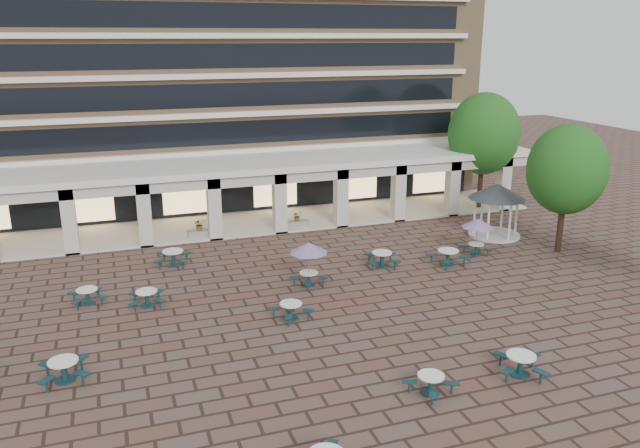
# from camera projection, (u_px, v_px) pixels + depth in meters

# --- Properties ---
(ground) EXTENTS (120.00, 120.00, 0.00)m
(ground) POSITION_uv_depth(u_px,v_px,m) (308.00, 313.00, 28.82)
(ground) COLOR brown
(ground) RESTS_ON ground
(apartment_building) EXTENTS (40.00, 15.50, 25.20)m
(apartment_building) POSITION_uv_depth(u_px,v_px,m) (206.00, 32.00, 48.25)
(apartment_building) COLOR tan
(apartment_building) RESTS_ON ground
(retail_arcade) EXTENTS (42.00, 6.60, 4.40)m
(retail_arcade) POSITION_uv_depth(u_px,v_px,m) (239.00, 182.00, 41.36)
(retail_arcade) COLOR white
(retail_arcade) RESTS_ON ground
(picnic_table_0) EXTENTS (1.93, 1.93, 0.83)m
(picnic_table_0) POSITION_uv_depth(u_px,v_px,m) (64.00, 369.00, 23.01)
(picnic_table_0) COLOR #13373A
(picnic_table_0) RESTS_ON ground
(picnic_table_2) EXTENTS (1.98, 1.98, 0.73)m
(picnic_table_2) POSITION_uv_depth(u_px,v_px,m) (431.00, 382.00, 22.21)
(picnic_table_2) COLOR #13373A
(picnic_table_2) RESTS_ON ground
(picnic_table_3) EXTENTS (2.28, 2.28, 0.83)m
(picnic_table_3) POSITION_uv_depth(u_px,v_px,m) (521.00, 363.00, 23.40)
(picnic_table_3) COLOR #13373A
(picnic_table_3) RESTS_ON ground
(picnic_table_5) EXTENTS (2.05, 2.05, 0.76)m
(picnic_table_5) POSITION_uv_depth(u_px,v_px,m) (291.00, 309.00, 28.10)
(picnic_table_5) COLOR #13373A
(picnic_table_5) RESTS_ON ground
(picnic_table_6) EXTENTS (1.98, 1.98, 2.29)m
(picnic_table_6) POSITION_uv_depth(u_px,v_px,m) (309.00, 249.00, 31.44)
(picnic_table_6) COLOR #13373A
(picnic_table_6) RESTS_ON ground
(picnic_table_8) EXTENTS (2.29, 2.29, 0.87)m
(picnic_table_8) POSITION_uv_depth(u_px,v_px,m) (173.00, 257.00, 34.63)
(picnic_table_8) COLOR #13373A
(picnic_table_8) RESTS_ON ground
(picnic_table_9) EXTENTS (1.75, 1.75, 0.76)m
(picnic_table_9) POSITION_uv_depth(u_px,v_px,m) (147.00, 297.00, 29.44)
(picnic_table_9) COLOR #13373A
(picnic_table_9) RESTS_ON ground
(picnic_table_10) EXTENTS (2.19, 2.19, 0.87)m
(picnic_table_10) POSITION_uv_depth(u_px,v_px,m) (448.00, 256.00, 34.73)
(picnic_table_10) COLOR #13373A
(picnic_table_10) RESTS_ON ground
(picnic_table_11) EXTENTS (1.88, 1.88, 2.17)m
(picnic_table_11) POSITION_uv_depth(u_px,v_px,m) (478.00, 224.00, 35.98)
(picnic_table_11) COLOR #13373A
(picnic_table_11) RESTS_ON ground
(picnic_table_12) EXTENTS (1.87, 1.87, 0.75)m
(picnic_table_12) POSITION_uv_depth(u_px,v_px,m) (87.00, 295.00, 29.68)
(picnic_table_12) COLOR #13373A
(picnic_table_12) RESTS_ON ground
(picnic_table_13) EXTENTS (2.16, 2.16, 0.83)m
(picnic_table_13) POSITION_uv_depth(u_px,v_px,m) (382.00, 258.00, 34.49)
(picnic_table_13) COLOR #13373A
(picnic_table_13) RESTS_ON ground
(gazebo) EXTENTS (3.62, 3.62, 3.37)m
(gazebo) POSITION_uv_depth(u_px,v_px,m) (497.00, 197.00, 39.22)
(gazebo) COLOR beige
(gazebo) RESTS_ON ground
(tree_east_a) EXTENTS (4.53, 4.53, 7.55)m
(tree_east_a) POSITION_uv_depth(u_px,v_px,m) (567.00, 170.00, 35.71)
(tree_east_a) COLOR #3A2417
(tree_east_a) RESTS_ON ground
(tree_east_c) EXTENTS (5.11, 5.11, 8.51)m
(tree_east_c) POSITION_uv_depth(u_px,v_px,m) (484.00, 134.00, 44.67)
(tree_east_c) COLOR #3A2417
(tree_east_c) RESTS_ON ground
(planter_left) EXTENTS (1.50, 0.81, 1.28)m
(planter_left) POSITION_uv_depth(u_px,v_px,m) (200.00, 230.00, 39.42)
(planter_left) COLOR gray
(planter_left) RESTS_ON ground
(planter_right) EXTENTS (1.50, 0.74, 1.20)m
(planter_right) POSITION_uv_depth(u_px,v_px,m) (297.00, 221.00, 41.44)
(planter_right) COLOR gray
(planter_right) RESTS_ON ground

